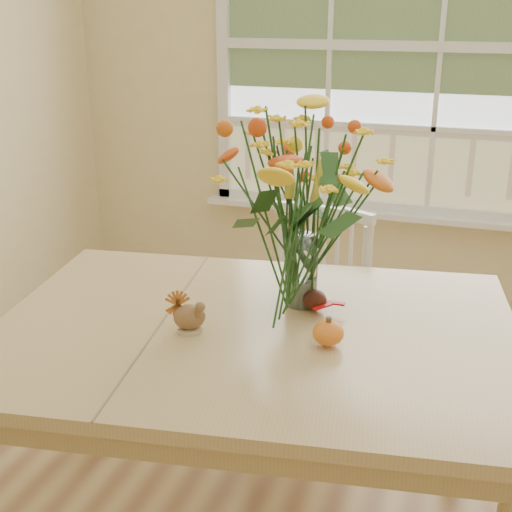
% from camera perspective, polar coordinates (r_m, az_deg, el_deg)
% --- Properties ---
extents(wall_back, '(4.00, 0.02, 2.70)m').
position_cam_1_polar(wall_back, '(3.64, 14.91, 13.39)').
color(wall_back, beige).
rests_on(wall_back, floor).
extents(window, '(2.42, 0.12, 1.74)m').
position_cam_1_polar(window, '(3.59, 15.14, 16.20)').
color(window, silver).
rests_on(window, wall_back).
extents(dining_table, '(1.70, 1.32, 0.84)m').
position_cam_1_polar(dining_table, '(2.11, -0.17, -8.16)').
color(dining_table, tan).
rests_on(dining_table, floor).
extents(windsor_chair, '(0.49, 0.48, 0.94)m').
position_cam_1_polar(windsor_chair, '(2.91, 4.80, -4.60)').
color(windsor_chair, white).
rests_on(windsor_chair, floor).
extents(flower_vase, '(0.48, 0.48, 0.58)m').
position_cam_1_polar(flower_vase, '(2.10, 3.99, 4.62)').
color(flower_vase, white).
rests_on(flower_vase, dining_table).
extents(pumpkin, '(0.09, 0.09, 0.07)m').
position_cam_1_polar(pumpkin, '(1.96, 6.03, -6.49)').
color(pumpkin, orange).
rests_on(pumpkin, dining_table).
extents(turkey_figurine, '(0.11, 0.10, 0.12)m').
position_cam_1_polar(turkey_figurine, '(2.03, -5.57, -5.09)').
color(turkey_figurine, '#CCB78C').
rests_on(turkey_figurine, dining_table).
extents(dark_gourd, '(0.13, 0.09, 0.07)m').
position_cam_1_polar(dark_gourd, '(2.16, 4.93, -3.76)').
color(dark_gourd, '#38160F').
rests_on(dark_gourd, dining_table).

